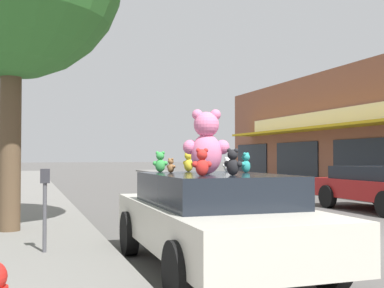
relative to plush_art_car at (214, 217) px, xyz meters
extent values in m
cube|color=slate|center=(-2.49, 0.46, -0.68)|extent=(2.63, 90.00, 0.15)
cube|color=black|center=(11.39, 11.11, 0.65)|extent=(0.06, 4.17, 2.00)
cube|color=black|center=(11.39, 16.59, 0.65)|extent=(0.06, 4.17, 2.00)
cube|color=black|center=(11.39, 22.07, 0.65)|extent=(0.06, 4.17, 2.00)
cube|color=beige|center=(0.00, 0.00, -0.11)|extent=(2.00, 4.60, 0.58)
cube|color=black|center=(0.00, 0.00, 0.39)|extent=(1.73, 2.54, 0.43)
cylinder|color=black|center=(-0.92, 1.43, -0.40)|extent=(0.21, 0.71, 0.71)
cylinder|color=black|center=(0.97, 1.40, -0.40)|extent=(0.21, 0.71, 0.71)
cylinder|color=black|center=(-0.97, -1.40, -0.40)|extent=(0.21, 0.71, 0.71)
cylinder|color=black|center=(0.92, -1.43, -0.40)|extent=(0.21, 0.71, 0.71)
ellipsoid|color=pink|center=(-0.13, -0.06, 0.89)|extent=(0.52, 0.47, 0.56)
sphere|color=pink|center=(-0.13, -0.06, 1.30)|extent=(0.44, 0.44, 0.36)
sphere|color=pink|center=(-0.01, -0.09, 1.44)|extent=(0.18, 0.18, 0.15)
sphere|color=pink|center=(-0.26, -0.02, 1.44)|extent=(0.18, 0.18, 0.15)
sphere|color=#FFA3DA|center=(-0.09, 0.09, 1.28)|extent=(0.17, 0.17, 0.14)
sphere|color=pink|center=(0.09, -0.09, 0.99)|extent=(0.25, 0.25, 0.21)
sphere|color=pink|center=(-0.34, 0.03, 0.99)|extent=(0.25, 0.25, 0.21)
ellipsoid|color=black|center=(0.04, -0.56, 0.72)|extent=(0.22, 0.22, 0.22)
sphere|color=black|center=(0.04, -0.56, 0.88)|extent=(0.20, 0.20, 0.14)
sphere|color=black|center=(0.08, -0.60, 0.93)|extent=(0.08, 0.08, 0.06)
sphere|color=black|center=(0.01, -0.52, 0.93)|extent=(0.08, 0.08, 0.06)
sphere|color=#3A3A3D|center=(0.09, -0.52, 0.87)|extent=(0.07, 0.07, 0.05)
sphere|color=black|center=(0.11, -0.62, 0.76)|extent=(0.11, 0.11, 0.08)
sphere|color=black|center=(0.00, -0.49, 0.76)|extent=(0.11, 0.11, 0.08)
ellipsoid|color=green|center=(-0.50, 1.06, 0.71)|extent=(0.19, 0.18, 0.21)
sphere|color=green|center=(-0.50, 1.06, 0.86)|extent=(0.17, 0.17, 0.13)
sphere|color=green|center=(-0.46, 1.04, 0.91)|extent=(0.07, 0.07, 0.05)
sphere|color=green|center=(-0.54, 1.07, 0.91)|extent=(0.07, 0.07, 0.05)
sphere|color=#5ADA6D|center=(-0.48, 1.11, 0.85)|extent=(0.06, 0.06, 0.05)
sphere|color=green|center=(-0.42, 1.04, 0.75)|extent=(0.10, 0.10, 0.08)
sphere|color=green|center=(-0.57, 1.10, 0.75)|extent=(0.10, 0.10, 0.08)
ellipsoid|color=yellow|center=(0.00, 1.14, 0.71)|extent=(0.20, 0.21, 0.21)
sphere|color=yellow|center=(0.00, 1.14, 0.87)|extent=(0.18, 0.18, 0.13)
sphere|color=yellow|center=(0.03, 1.10, 0.92)|extent=(0.08, 0.08, 0.06)
sphere|color=yellow|center=(-0.02, 1.18, 0.92)|extent=(0.08, 0.08, 0.06)
sphere|color=#FFFF4D|center=(0.05, 1.17, 0.86)|extent=(0.07, 0.07, 0.05)
sphere|color=yellow|center=(0.05, 1.07, 0.75)|extent=(0.10, 0.10, 0.08)
sphere|color=yellow|center=(-0.03, 1.22, 0.75)|extent=(0.10, 0.10, 0.08)
ellipsoid|color=orange|center=(0.00, 0.40, 0.70)|extent=(0.18, 0.18, 0.18)
sphere|color=orange|center=(0.00, 0.40, 0.83)|extent=(0.16, 0.16, 0.12)
sphere|color=orange|center=(0.03, 0.43, 0.88)|extent=(0.07, 0.07, 0.05)
sphere|color=orange|center=(-0.03, 0.37, 0.88)|extent=(0.07, 0.07, 0.05)
sphere|color=#FFBA41|center=(-0.03, 0.44, 0.83)|extent=(0.06, 0.06, 0.04)
sphere|color=orange|center=(0.05, 0.45, 0.73)|extent=(0.09, 0.09, 0.07)
sphere|color=orange|center=(-0.06, 0.36, 0.73)|extent=(0.09, 0.09, 0.07)
ellipsoid|color=red|center=(-0.41, -0.63, 0.72)|extent=(0.19, 0.16, 0.22)
sphere|color=red|center=(-0.41, -0.63, 0.88)|extent=(0.16, 0.16, 0.14)
sphere|color=red|center=(-0.36, -0.64, 0.93)|extent=(0.07, 0.07, 0.06)
sphere|color=red|center=(-0.46, -0.62, 0.93)|extent=(0.07, 0.07, 0.06)
sphere|color=#FF4741|center=(-0.40, -0.57, 0.87)|extent=(0.06, 0.06, 0.05)
sphere|color=red|center=(-0.32, -0.63, 0.76)|extent=(0.09, 0.09, 0.08)
sphere|color=red|center=(-0.50, -0.61, 0.76)|extent=(0.09, 0.09, 0.08)
ellipsoid|color=olive|center=(-0.45, 0.64, 0.68)|extent=(0.13, 0.14, 0.14)
sphere|color=olive|center=(-0.45, 0.64, 0.78)|extent=(0.12, 0.12, 0.09)
sphere|color=olive|center=(-0.43, 0.62, 0.81)|extent=(0.05, 0.05, 0.04)
sphere|color=olive|center=(-0.46, 0.67, 0.81)|extent=(0.05, 0.05, 0.04)
sphere|color=tan|center=(-0.41, 0.66, 0.77)|extent=(0.05, 0.05, 0.03)
sphere|color=olive|center=(-0.41, 0.60, 0.70)|extent=(0.07, 0.07, 0.05)
sphere|color=olive|center=(-0.47, 0.70, 0.70)|extent=(0.07, 0.07, 0.05)
ellipsoid|color=white|center=(0.59, 0.91, 0.68)|extent=(0.14, 0.13, 0.15)
sphere|color=white|center=(0.59, 0.91, 0.79)|extent=(0.12, 0.12, 0.09)
sphere|color=white|center=(0.62, 0.92, 0.83)|extent=(0.05, 0.05, 0.04)
sphere|color=white|center=(0.56, 0.90, 0.83)|extent=(0.05, 0.05, 0.04)
sphere|color=white|center=(0.58, 0.94, 0.78)|extent=(0.04, 0.04, 0.04)
sphere|color=white|center=(0.65, 0.93, 0.71)|extent=(0.07, 0.07, 0.05)
sphere|color=white|center=(0.53, 0.90, 0.71)|extent=(0.07, 0.07, 0.05)
ellipsoid|color=teal|center=(0.66, 0.33, 0.70)|extent=(0.19, 0.19, 0.19)
sphere|color=teal|center=(0.66, 0.33, 0.85)|extent=(0.17, 0.17, 0.12)
sphere|color=teal|center=(0.70, 0.36, 0.89)|extent=(0.07, 0.07, 0.05)
sphere|color=teal|center=(0.63, 0.31, 0.89)|extent=(0.07, 0.07, 0.05)
sphere|color=#47CDC6|center=(0.63, 0.38, 0.84)|extent=(0.06, 0.06, 0.05)
sphere|color=teal|center=(0.72, 0.39, 0.74)|extent=(0.10, 0.10, 0.07)
sphere|color=teal|center=(0.59, 0.30, 0.74)|extent=(0.10, 0.10, 0.07)
cube|color=maroon|center=(7.42, 5.25, -0.12)|extent=(2.02, 4.22, 0.57)
cube|color=black|center=(7.42, 5.25, 0.36)|extent=(1.78, 2.83, 0.39)
cylinder|color=black|center=(6.43, 6.56, -0.40)|extent=(0.20, 0.71, 0.71)
cylinder|color=black|center=(8.41, 6.56, -0.40)|extent=(0.20, 0.71, 0.71)
cylinder|color=brown|center=(-2.82, 3.76, 1.07)|extent=(0.40, 0.40, 3.34)
cylinder|color=#4C4C51|center=(-2.25, 1.33, -0.08)|extent=(0.06, 0.06, 1.05)
cube|color=#2D2D33|center=(-2.25, 1.33, 0.56)|extent=(0.14, 0.10, 0.22)
camera|label=1|loc=(-2.51, -6.35, 0.85)|focal=45.00mm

